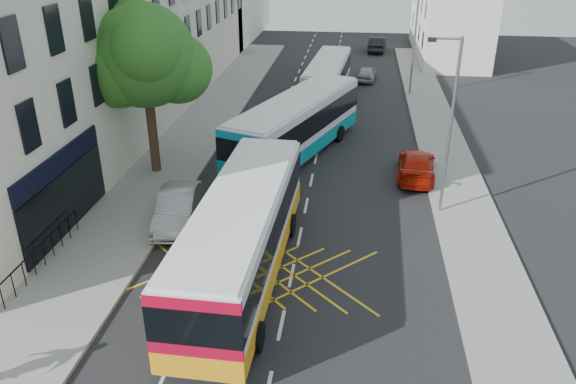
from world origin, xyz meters
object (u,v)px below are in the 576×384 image
(parked_car_silver, at_px, (177,208))
(distant_car_dark, at_px, (377,44))
(street_tree, at_px, (144,57))
(bus_mid, at_px, (296,126))
(lamp_near, at_px, (449,119))
(distant_car_grey, at_px, (327,65))
(lamp_far, at_px, (414,36))
(distant_car_silver, at_px, (367,74))
(bus_near, at_px, (242,235))
(red_hatchback, at_px, (416,165))
(bus_far, at_px, (327,78))

(parked_car_silver, distance_m, distant_car_dark, 40.34)
(distant_car_dark, bearing_deg, street_tree, 75.29)
(bus_mid, bearing_deg, distant_car_dark, 100.23)
(lamp_near, distance_m, bus_mid, 10.21)
(lamp_near, xyz_separation_m, distant_car_grey, (-6.79, 26.62, -3.90))
(parked_car_silver, bearing_deg, street_tree, 110.56)
(lamp_far, xyz_separation_m, distant_car_silver, (-3.25, 4.30, -4.01))
(bus_mid, bearing_deg, bus_near, -72.78)
(bus_mid, relative_size, distant_car_grey, 2.40)
(bus_near, relative_size, distant_car_silver, 3.41)
(street_tree, bearing_deg, distant_car_dark, 69.59)
(bus_near, bearing_deg, parked_car_silver, 136.53)
(bus_mid, distance_m, distant_car_dark, 30.76)
(lamp_far, bearing_deg, distant_car_grey, 135.70)
(bus_mid, xyz_separation_m, red_hatchback, (6.72, -2.31, -1.12))
(bus_far, distance_m, distant_car_silver, 6.70)
(lamp_near, bearing_deg, parked_car_silver, -168.29)
(lamp_near, relative_size, distant_car_grey, 1.55)
(bus_mid, distance_m, red_hatchback, 7.19)
(distant_car_silver, relative_size, distant_car_dark, 0.78)
(lamp_far, height_order, bus_mid, lamp_far)
(bus_mid, xyz_separation_m, distant_car_silver, (4.17, 17.87, -1.20))
(distant_car_grey, xyz_separation_m, distant_car_dark, (4.64, 10.10, 0.04))
(lamp_near, height_order, red_hatchback, lamp_near)
(lamp_far, bearing_deg, distant_car_silver, 127.08)
(distant_car_silver, bearing_deg, lamp_far, 133.60)
(bus_mid, bearing_deg, red_hatchback, 1.15)
(lamp_far, height_order, distant_car_silver, lamp_far)
(street_tree, distance_m, bus_far, 18.21)
(lamp_far, xyz_separation_m, parked_car_silver, (-11.80, -22.44, -3.85))
(bus_mid, bearing_deg, street_tree, -134.49)
(distant_car_grey, bearing_deg, distant_car_silver, -40.90)
(parked_car_silver, xyz_separation_m, distant_car_dark, (9.65, 39.17, -0.01))
(lamp_far, bearing_deg, parked_car_silver, -117.72)
(lamp_far, bearing_deg, distant_car_dark, 97.32)
(bus_far, height_order, distant_car_silver, bus_far)
(lamp_near, height_order, bus_near, lamp_near)
(bus_near, bearing_deg, bus_mid, 88.60)
(lamp_far, height_order, red_hatchback, lamp_far)
(bus_near, distance_m, bus_far, 24.68)
(lamp_far, xyz_separation_m, distant_car_dark, (-2.15, 16.72, -3.86))
(parked_car_silver, distance_m, distant_car_grey, 29.50)
(bus_mid, relative_size, distant_car_dark, 2.71)
(bus_mid, bearing_deg, distant_car_grey, 108.31)
(distant_car_grey, bearing_deg, bus_mid, -99.41)
(parked_car_silver, bearing_deg, distant_car_dark, 68.45)
(bus_mid, height_order, red_hatchback, bus_mid)
(street_tree, xyz_separation_m, bus_far, (8.39, 15.46, -4.71))
(bus_far, xyz_separation_m, distant_car_silver, (3.07, 5.87, -0.98))
(street_tree, height_order, distant_car_grey, street_tree)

